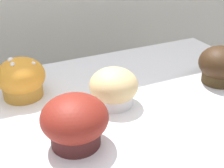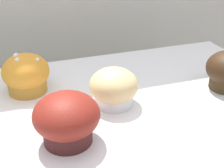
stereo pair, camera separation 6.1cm
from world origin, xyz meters
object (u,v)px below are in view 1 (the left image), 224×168
Objects in this scene: muffin_back_left at (21,79)px; muffin_front_center at (221,65)px; muffin_back_right at (75,121)px; muffin_front_left at (114,88)px.

muffin_front_center is at bearing -16.79° from muffin_back_left.
muffin_front_center is 0.90× the size of muffin_back_right.
muffin_back_right is at bearing -169.05° from muffin_front_center.
muffin_front_center is 0.44m from muffin_back_left.
muffin_front_center is 1.02× the size of muffin_front_left.
muffin_back_left reaches higher than muffin_back_right.
muffin_front_left is (-0.26, 0.02, -0.01)m from muffin_front_center.
muffin_front_center is at bearing 10.95° from muffin_back_right.
muffin_back_right reaches higher than muffin_front_left.
muffin_back_left reaches higher than muffin_front_center.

